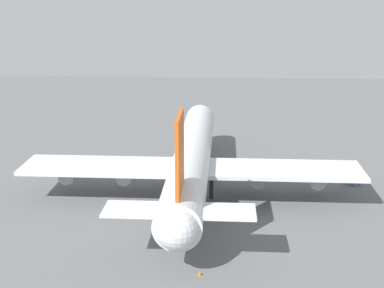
% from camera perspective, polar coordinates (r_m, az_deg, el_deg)
% --- Properties ---
extents(ground_plane, '(276.40, 276.40, 0.00)m').
position_cam_1_polar(ground_plane, '(104.08, -0.00, -5.02)').
color(ground_plane, slate).
extents(cargo_airplane, '(69.10, 61.23, 21.05)m').
position_cam_1_polar(cargo_airplane, '(101.65, -0.01, -1.51)').
color(cargo_airplane, silver).
rests_on(cargo_airplane, ground_plane).
extents(cargo_container_fore, '(3.29, 3.26, 1.98)m').
position_cam_1_polar(cargo_container_fore, '(112.47, 16.27, -3.53)').
color(cargo_container_fore, '#4C729E').
rests_on(cargo_container_fore, ground_plane).
extents(safety_cone_nose, '(0.53, 0.53, 0.75)m').
position_cam_1_polar(safety_cone_nose, '(133.54, 0.00, -0.09)').
color(safety_cone_nose, orange).
rests_on(safety_cone_nose, ground_plane).
extents(safety_cone_tail, '(0.53, 0.53, 0.75)m').
position_cam_1_polar(safety_cone_tail, '(75.56, 0.80, -13.23)').
color(safety_cone_tail, orange).
rests_on(safety_cone_tail, ground_plane).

